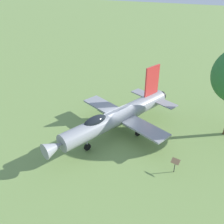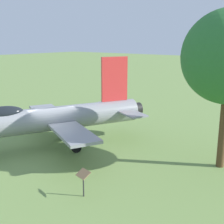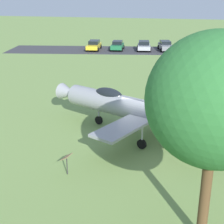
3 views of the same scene
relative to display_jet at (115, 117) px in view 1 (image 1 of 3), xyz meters
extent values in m
plane|color=#75934C|center=(0.30, -0.14, -1.86)|extent=(200.00, 200.00, 0.00)
cylinder|color=gray|center=(0.30, -0.14, -0.06)|extent=(10.94, 6.13, 1.44)
cone|color=gray|center=(-5.41, 2.53, -0.06)|extent=(1.97, 1.79, 1.22)
cylinder|color=black|center=(5.69, -2.66, -0.06)|extent=(0.91, 1.04, 0.86)
ellipsoid|color=black|center=(-1.97, 0.92, 0.55)|extent=(2.37, 1.75, 0.84)
cube|color=red|center=(4.23, -1.97, 2.07)|extent=(1.69, 0.89, 2.82)
cube|color=gray|center=(-0.32, -2.82, -0.24)|extent=(3.16, 4.27, 0.16)
cube|color=gray|center=(1.96, 2.06, -0.24)|extent=(3.16, 4.27, 0.16)
cube|color=gray|center=(3.96, -3.64, 0.08)|extent=(1.76, 2.10, 0.10)
cube|color=gray|center=(5.33, -0.70, 0.08)|extent=(1.76, 2.10, 0.10)
cylinder|color=#A5A8AD|center=(-2.80, 1.31, -0.88)|extent=(0.12, 0.12, 1.36)
cylinder|color=black|center=(-2.80, 1.31, -1.56)|extent=(0.62, 0.42, 0.60)
cylinder|color=#A5A8AD|center=(0.73, -1.91, -0.88)|extent=(0.12, 0.12, 1.36)
cylinder|color=black|center=(0.73, -1.91, -1.56)|extent=(0.62, 0.42, 0.60)
cylinder|color=#A5A8AD|center=(1.94, 0.66, -0.88)|extent=(0.12, 0.12, 1.36)
cylinder|color=black|center=(1.94, 0.66, -1.56)|extent=(0.62, 0.42, 0.60)
cylinder|color=#333333|center=(-2.61, -5.73, -1.41)|extent=(0.06, 0.06, 0.90)
cube|color=olive|center=(-2.61, -5.73, -0.84)|extent=(0.51, 0.67, 0.25)
camera|label=1|loc=(-16.75, -6.71, 11.05)|focal=39.54mm
camera|label=2|loc=(-10.79, -13.81, 4.57)|focal=48.32mm
camera|label=3|loc=(2.98, -19.83, 7.08)|focal=52.98mm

